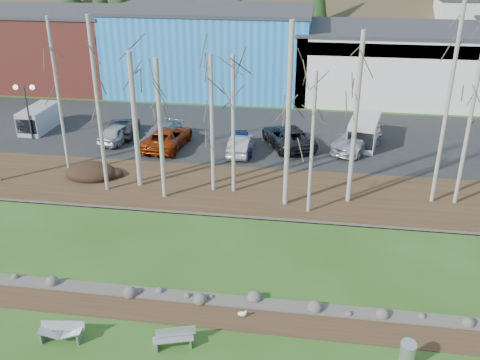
% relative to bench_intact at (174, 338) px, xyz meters
% --- Properties ---
extents(ground, '(200.00, 200.00, 0.00)m').
position_rel_bench_intact_xyz_m(ground, '(-0.15, 0.00, -0.40)').
color(ground, '#284915').
rests_on(ground, ground).
extents(dirt_strip, '(80.00, 1.80, 0.03)m').
position_rel_bench_intact_xyz_m(dirt_strip, '(-0.15, 2.10, -0.38)').
color(dirt_strip, '#382616').
rests_on(dirt_strip, ground).
extents(near_bank_rocks, '(80.00, 0.80, 0.50)m').
position_rel_bench_intact_xyz_m(near_bank_rocks, '(-0.15, 3.10, -0.40)').
color(near_bank_rocks, '#47423D').
rests_on(near_bank_rocks, ground).
extents(river, '(80.00, 8.00, 0.90)m').
position_rel_bench_intact_xyz_m(river, '(-0.15, 7.20, -0.40)').
color(river, black).
rests_on(river, ground).
extents(far_bank_rocks, '(80.00, 0.80, 0.46)m').
position_rel_bench_intact_xyz_m(far_bank_rocks, '(-0.15, 11.30, -0.40)').
color(far_bank_rocks, '#47423D').
rests_on(far_bank_rocks, ground).
extents(far_bank, '(80.00, 7.00, 0.15)m').
position_rel_bench_intact_xyz_m(far_bank, '(-0.15, 14.50, -0.32)').
color(far_bank, '#382616').
rests_on(far_bank, ground).
extents(parking_lot, '(80.00, 14.00, 0.14)m').
position_rel_bench_intact_xyz_m(parking_lot, '(-0.15, 25.00, -0.33)').
color(parking_lot, black).
rests_on(parking_lot, ground).
extents(building_brick, '(16.32, 12.24, 7.80)m').
position_rel_bench_intact_xyz_m(building_brick, '(-24.15, 39.00, 3.51)').
color(building_brick, '#983C33').
rests_on(building_brick, ground).
extents(building_blue, '(20.40, 12.24, 8.30)m').
position_rel_bench_intact_xyz_m(building_blue, '(-6.15, 39.00, 3.76)').
color(building_blue, blue).
rests_on(building_blue, ground).
extents(building_white, '(18.36, 12.24, 6.80)m').
position_rel_bench_intact_xyz_m(building_white, '(11.85, 38.98, 3.01)').
color(building_white, white).
rests_on(building_white, ground).
extents(bench_intact, '(1.66, 0.92, 0.80)m').
position_rel_bench_intact_xyz_m(bench_intact, '(0.00, 0.00, 0.00)').
color(bench_intact, silver).
rests_on(bench_intact, ground).
extents(bench_damaged, '(1.81, 0.77, 0.78)m').
position_rel_bench_intact_xyz_m(bench_damaged, '(-4.57, -0.30, -0.00)').
color(bench_damaged, silver).
rests_on(bench_damaged, ground).
extents(litter_bin, '(0.67, 0.67, 0.99)m').
position_rel_bench_intact_xyz_m(litter_bin, '(8.95, 0.28, 0.10)').
color(litter_bin, silver).
rests_on(litter_bin, ground).
extents(seagull, '(0.44, 0.21, 0.32)m').
position_rel_bench_intact_xyz_m(seagull, '(2.42, 2.15, -0.22)').
color(seagull, gold).
rests_on(seagull, ground).
extents(dirt_mound, '(3.50, 2.47, 0.69)m').
position_rel_bench_intact_xyz_m(dirt_mound, '(-9.68, 14.85, 0.09)').
color(dirt_mound, black).
rests_on(dirt_mound, far_bank).
extents(birch_1, '(0.20, 0.20, 10.35)m').
position_rel_bench_intact_xyz_m(birch_1, '(-11.39, 15.15, 4.92)').
color(birch_1, beige).
rests_on(birch_1, far_bank).
extents(birch_2, '(0.33, 0.33, 8.61)m').
position_rel_bench_intact_xyz_m(birch_2, '(-6.02, 14.07, 4.06)').
color(birch_2, beige).
rests_on(birch_2, far_bank).
extents(birch_3, '(0.23, 0.23, 10.75)m').
position_rel_bench_intact_xyz_m(birch_3, '(-7.90, 13.13, 5.13)').
color(birch_3, beige).
rests_on(birch_3, far_bank).
extents(birch_4, '(0.27, 0.27, 8.56)m').
position_rel_bench_intact_xyz_m(birch_4, '(-4.00, 12.70, 4.03)').
color(birch_4, beige).
rests_on(birch_4, far_bank).
extents(birch_5, '(0.24, 0.24, 8.56)m').
position_rel_bench_intact_xyz_m(birch_5, '(-1.20, 14.12, 4.03)').
color(birch_5, beige).
rests_on(birch_5, far_bank).
extents(birch_6, '(0.19, 0.19, 8.26)m').
position_rel_bench_intact_xyz_m(birch_6, '(4.87, 12.03, 3.88)').
color(birch_6, beige).
rests_on(birch_6, far_bank).
extents(birch_7, '(0.29, 0.29, 10.74)m').
position_rel_bench_intact_xyz_m(birch_7, '(3.46, 12.83, 5.12)').
color(birch_7, beige).
rests_on(birch_7, far_bank).
extents(birch_8, '(0.27, 0.27, 10.17)m').
position_rel_bench_intact_xyz_m(birch_8, '(7.22, 13.74, 4.84)').
color(birch_8, beige).
rests_on(birch_8, far_bank).
extents(birch_9, '(0.23, 0.23, 12.53)m').
position_rel_bench_intact_xyz_m(birch_9, '(13.61, 14.46, 6.01)').
color(birch_9, beige).
rests_on(birch_9, far_bank).
extents(birch_10, '(0.23, 0.23, 12.53)m').
position_rel_bench_intact_xyz_m(birch_10, '(12.26, 14.46, 6.01)').
color(birch_10, beige).
rests_on(birch_10, far_bank).
extents(birch_11, '(0.24, 0.24, 8.56)m').
position_rel_bench_intact_xyz_m(birch_11, '(0.10, 14.12, 4.03)').
color(birch_11, beige).
rests_on(birch_11, far_bank).
extents(street_lamp, '(1.66, 0.55, 4.37)m').
position_rel_bench_intact_xyz_m(street_lamp, '(-17.26, 21.12, 3.18)').
color(street_lamp, '#262628').
rests_on(street_lamp, parking_lot).
extents(car_0, '(2.34, 4.42, 1.43)m').
position_rel_bench_intact_xyz_m(car_0, '(-10.25, 21.56, 0.46)').
color(car_0, '#BEBEC0').
rests_on(car_0, parking_lot).
extents(car_1, '(1.90, 4.18, 1.33)m').
position_rel_bench_intact_xyz_m(car_1, '(-10.06, 23.01, 0.41)').
color(car_1, black).
rests_on(car_1, parking_lot).
extents(car_2, '(3.05, 5.83, 1.57)m').
position_rel_bench_intact_xyz_m(car_2, '(-6.10, 20.99, 0.52)').
color(car_2, '#962E0A').
rests_on(car_2, parking_lot).
extents(car_3, '(2.94, 5.33, 1.46)m').
position_rel_bench_intact_xyz_m(car_3, '(-6.78, 21.43, 0.47)').
color(car_3, gray).
rests_on(car_3, parking_lot).
extents(car_4, '(2.31, 4.24, 1.37)m').
position_rel_bench_intact_xyz_m(car_4, '(-0.50, 20.93, 0.43)').
color(car_4, '#19174E').
rests_on(car_4, parking_lot).
extents(car_5, '(1.58, 4.28, 1.40)m').
position_rel_bench_intact_xyz_m(car_5, '(-0.38, 20.50, 0.44)').
color(car_5, '#B9B8BB').
rests_on(car_5, parking_lot).
extents(car_6, '(4.59, 6.05, 1.53)m').
position_rel_bench_intact_xyz_m(car_6, '(3.11, 22.60, 0.50)').
color(car_6, black).
rests_on(car_6, parking_lot).
extents(car_7, '(4.52, 5.88, 1.59)m').
position_rel_bench_intact_xyz_m(car_7, '(8.13, 22.66, 0.54)').
color(car_7, '#BDBDBF').
rests_on(car_7, parking_lot).
extents(car_8, '(1.90, 4.18, 1.33)m').
position_rel_bench_intact_xyz_m(car_8, '(-10.51, 23.01, 0.41)').
color(car_8, black).
rests_on(car_8, parking_lot).
extents(car_9, '(4.59, 6.05, 1.53)m').
position_rel_bench_intact_xyz_m(car_9, '(2.78, 22.60, 0.50)').
color(car_9, black).
rests_on(car_9, parking_lot).
extents(van_white, '(2.82, 5.07, 2.10)m').
position_rel_bench_intact_xyz_m(van_white, '(8.66, 23.74, 0.79)').
color(van_white, white).
rests_on(van_white, parking_lot).
extents(van_grey, '(1.84, 4.34, 1.89)m').
position_rel_bench_intact_xyz_m(van_grey, '(-17.70, 23.21, 0.69)').
color(van_grey, silver).
rests_on(van_grey, parking_lot).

